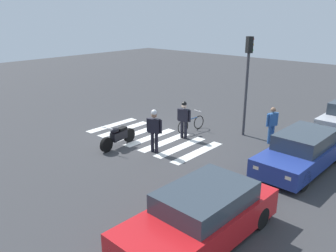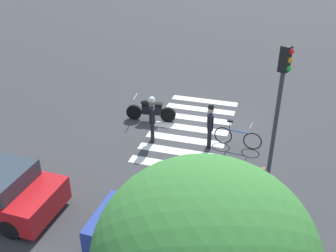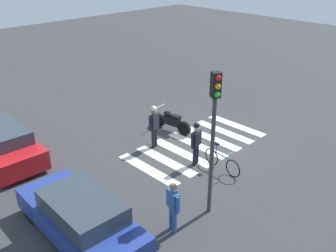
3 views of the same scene
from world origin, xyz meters
name	(u,v)px [view 2 (image 2 of 3)]	position (x,y,z in m)	size (l,w,h in m)	color
ground_plane	(191,128)	(0.00, 0.00, 0.00)	(60.00, 60.00, 0.00)	#38383A
police_motorcycle	(151,110)	(1.71, -0.22, 0.45)	(2.04, 0.62, 1.03)	black
leaning_bicycle	(237,137)	(-1.93, 0.83, 0.37)	(1.74, 0.46, 0.99)	black
officer_on_foot	(152,116)	(1.13, 1.34, 1.04)	(0.34, 0.65, 1.80)	black
officer_by_motorcycle	(210,123)	(-0.96, 1.17, 0.98)	(0.31, 0.64, 1.72)	black
pedestrian_bystander	(261,189)	(-2.98, 4.41, 0.91)	(0.62, 0.34, 1.61)	#2D5999
crosswalk_stripes	(191,128)	(0.00, 0.00, 0.00)	(2.97, 5.85, 0.01)	silver
car_blue_hatchback	(183,235)	(-1.35, 6.39, 0.65)	(4.53, 1.86, 1.36)	black
traffic_light_pole	(280,99)	(-3.14, 2.98, 2.98)	(0.36, 0.32, 4.47)	#38383D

